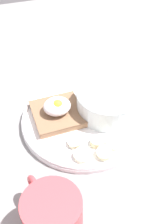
{
  "coord_description": "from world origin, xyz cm",
  "views": [
    {
      "loc": [
        13.02,
        44.24,
        52.0
      ],
      "look_at": [
        0.0,
        0.0,
        5.0
      ],
      "focal_mm": 50.0,
      "sensor_mm": 36.0,
      "label": 1
    }
  ],
  "objects_px": {
    "toast_slice": "(58,114)",
    "banana_slice_left": "(75,142)",
    "poached_egg": "(57,106)",
    "oatmeal_bowl": "(107,101)",
    "banana_slice_back": "(104,153)",
    "banana_slice_front": "(97,142)",
    "banana_slice_right": "(83,155)",
    "coffee_mug": "(52,215)",
    "banana_slice_inner": "(114,144)"
  },
  "relations": [
    {
      "from": "oatmeal_bowl",
      "to": "banana_slice_back",
      "type": "xyz_separation_m",
      "value": [
        0.05,
        0.12,
        -0.02
      ]
    },
    {
      "from": "banana_slice_right",
      "to": "poached_egg",
      "type": "bearing_deg",
      "value": -79.71
    },
    {
      "from": "banana_slice_front",
      "to": "poached_egg",
      "type": "bearing_deg",
      "value": -58.84
    },
    {
      "from": "toast_slice",
      "to": "banana_slice_inner",
      "type": "relative_size",
      "value": 2.66
    },
    {
      "from": "banana_slice_back",
      "to": "coffee_mug",
      "type": "height_order",
      "value": "coffee_mug"
    },
    {
      "from": "toast_slice",
      "to": "banana_slice_right",
      "type": "xyz_separation_m",
      "value": [
        -0.02,
        0.12,
        -0.0
      ]
    },
    {
      "from": "banana_slice_back",
      "to": "coffee_mug",
      "type": "bearing_deg",
      "value": 41.18
    },
    {
      "from": "toast_slice",
      "to": "poached_egg",
      "type": "xyz_separation_m",
      "value": [
        -0.0,
        0.0,
        0.02
      ]
    },
    {
      "from": "banana_slice_front",
      "to": "banana_slice_back",
      "type": "distance_m",
      "value": 0.03
    },
    {
      "from": "oatmeal_bowl",
      "to": "banana_slice_left",
      "type": "bearing_deg",
      "value": 38.23
    },
    {
      "from": "banana_slice_back",
      "to": "banana_slice_inner",
      "type": "height_order",
      "value": "banana_slice_back"
    },
    {
      "from": "oatmeal_bowl",
      "to": "banana_slice_right",
      "type": "bearing_deg",
      "value": 50.82
    },
    {
      "from": "banana_slice_front",
      "to": "coffee_mug",
      "type": "xyz_separation_m",
      "value": [
        0.12,
        0.14,
        0.03
      ]
    },
    {
      "from": "oatmeal_bowl",
      "to": "toast_slice",
      "type": "xyz_separation_m",
      "value": [
        0.11,
        -0.01,
        -0.02
      ]
    },
    {
      "from": "banana_slice_right",
      "to": "banana_slice_front",
      "type": "bearing_deg",
      "value": -149.24
    },
    {
      "from": "poached_egg",
      "to": "banana_slice_inner",
      "type": "height_order",
      "value": "poached_egg"
    },
    {
      "from": "oatmeal_bowl",
      "to": "toast_slice",
      "type": "bearing_deg",
      "value": -5.87
    },
    {
      "from": "oatmeal_bowl",
      "to": "poached_egg",
      "type": "xyz_separation_m",
      "value": [
        0.11,
        -0.01,
        0.0
      ]
    },
    {
      "from": "oatmeal_bowl",
      "to": "banana_slice_front",
      "type": "bearing_deg",
      "value": 59.29
    },
    {
      "from": "banana_slice_left",
      "to": "banana_slice_back",
      "type": "relative_size",
      "value": 0.77
    },
    {
      "from": "toast_slice",
      "to": "poached_egg",
      "type": "bearing_deg",
      "value": 102.07
    },
    {
      "from": "banana_slice_front",
      "to": "coffee_mug",
      "type": "bearing_deg",
      "value": 49.4
    },
    {
      "from": "oatmeal_bowl",
      "to": "banana_slice_right",
      "type": "height_order",
      "value": "oatmeal_bowl"
    },
    {
      "from": "banana_slice_left",
      "to": "banana_slice_right",
      "type": "bearing_deg",
      "value": 100.1
    },
    {
      "from": "banana_slice_inner",
      "to": "poached_egg",
      "type": "bearing_deg",
      "value": -51.03
    },
    {
      "from": "oatmeal_bowl",
      "to": "coffee_mug",
      "type": "height_order",
      "value": "coffee_mug"
    },
    {
      "from": "banana_slice_back",
      "to": "coffee_mug",
      "type": "relative_size",
      "value": 0.35
    },
    {
      "from": "banana_slice_inner",
      "to": "coffee_mug",
      "type": "xyz_separation_m",
      "value": [
        0.15,
        0.13,
        0.03
      ]
    },
    {
      "from": "banana_slice_right",
      "to": "coffee_mug",
      "type": "xyz_separation_m",
      "value": [
        0.08,
        0.12,
        0.03
      ]
    },
    {
      "from": "poached_egg",
      "to": "banana_slice_right",
      "type": "height_order",
      "value": "poached_egg"
    },
    {
      "from": "banana_slice_right",
      "to": "coffee_mug",
      "type": "bearing_deg",
      "value": 54.83
    },
    {
      "from": "oatmeal_bowl",
      "to": "coffee_mug",
      "type": "bearing_deg",
      "value": 52.86
    },
    {
      "from": "banana_slice_front",
      "to": "coffee_mug",
      "type": "relative_size",
      "value": 0.32
    },
    {
      "from": "banana_slice_inner",
      "to": "toast_slice",
      "type": "bearing_deg",
      "value": -51.15
    },
    {
      "from": "toast_slice",
      "to": "coffee_mug",
      "type": "xyz_separation_m",
      "value": [
        0.06,
        0.24,
        0.02
      ]
    },
    {
      "from": "oatmeal_bowl",
      "to": "poached_egg",
      "type": "height_order",
      "value": "oatmeal_bowl"
    },
    {
      "from": "poached_egg",
      "to": "oatmeal_bowl",
      "type": "bearing_deg",
      "value": 174.43
    },
    {
      "from": "poached_egg",
      "to": "banana_slice_front",
      "type": "bearing_deg",
      "value": 121.16
    },
    {
      "from": "banana_slice_back",
      "to": "banana_slice_right",
      "type": "height_order",
      "value": "banana_slice_back"
    },
    {
      "from": "banana_slice_front",
      "to": "banana_slice_back",
      "type": "bearing_deg",
      "value": 98.31
    },
    {
      "from": "banana_slice_right",
      "to": "banana_slice_inner",
      "type": "distance_m",
      "value": 0.07
    },
    {
      "from": "banana_slice_right",
      "to": "coffee_mug",
      "type": "height_order",
      "value": "coffee_mug"
    },
    {
      "from": "poached_egg",
      "to": "banana_slice_back",
      "type": "height_order",
      "value": "poached_egg"
    },
    {
      "from": "poached_egg",
      "to": "banana_slice_right",
      "type": "bearing_deg",
      "value": 100.29
    },
    {
      "from": "poached_egg",
      "to": "banana_slice_back",
      "type": "distance_m",
      "value": 0.14
    },
    {
      "from": "banana_slice_back",
      "to": "banana_slice_left",
      "type": "bearing_deg",
      "value": -42.23
    },
    {
      "from": "banana_slice_right",
      "to": "banana_slice_inner",
      "type": "relative_size",
      "value": 1.18
    },
    {
      "from": "banana_slice_left",
      "to": "banana_slice_back",
      "type": "height_order",
      "value": "banana_slice_back"
    },
    {
      "from": "poached_egg",
      "to": "banana_slice_front",
      "type": "relative_size",
      "value": 1.45
    },
    {
      "from": "toast_slice",
      "to": "banana_slice_left",
      "type": "height_order",
      "value": "toast_slice"
    }
  ]
}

